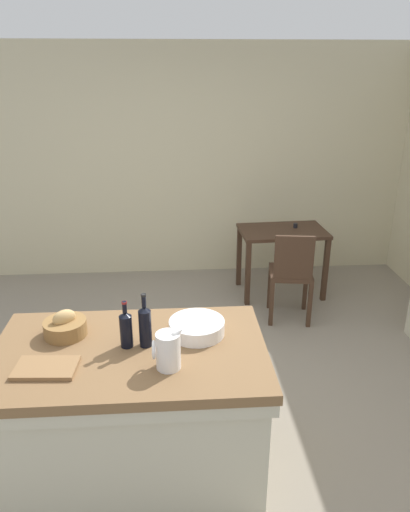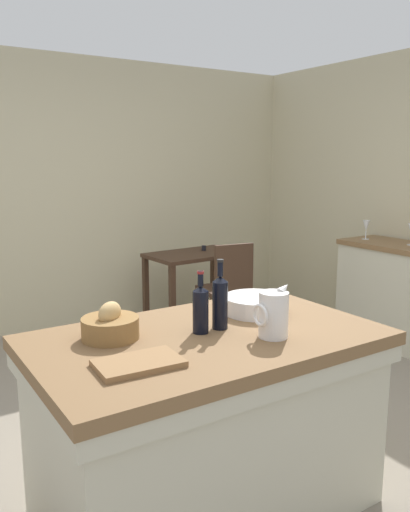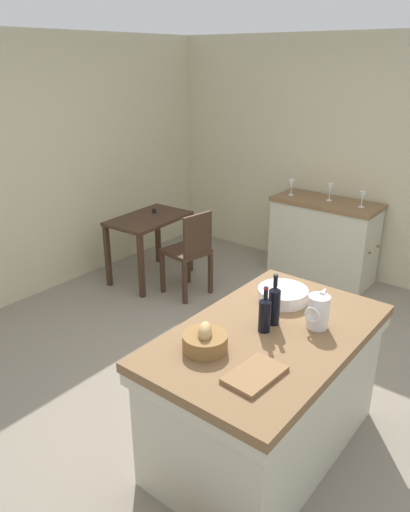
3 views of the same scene
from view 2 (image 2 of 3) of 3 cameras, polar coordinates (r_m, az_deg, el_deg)
name	(u,v)px [view 2 (image 2 of 3)]	position (r m, az deg, el deg)	size (l,w,h in m)	color
ground_plane	(214,433)	(3.32, 1.00, -18.83)	(6.76, 6.76, 0.00)	gray
wall_back	(65,194)	(5.27, -15.05, 6.60)	(5.32, 0.12, 2.60)	beige
island_table	(207,416)	(2.51, 0.20, -17.13)	(1.55, 0.93, 0.86)	brown
side_cabinet	(404,295)	(4.91, 20.97, -4.04)	(0.52, 1.17, 0.90)	brown
writing_desk	(195,265)	(5.11, -1.16, -0.94)	(0.93, 0.60, 0.78)	#3D281C
wooden_chair	(227,289)	(4.61, 2.47, -3.59)	(0.45, 0.45, 0.92)	#3D281C
pitcher	(273,314)	(2.30, 7.48, -6.32)	(0.17, 0.13, 0.24)	white
wash_bowl	(256,304)	(2.66, 5.60, -5.31)	(0.33, 0.33, 0.08)	white
bread_basket	(110,326)	(2.31, -10.34, -7.54)	(0.25, 0.25, 0.16)	olive
cutting_board	(139,363)	(2.01, -7.29, -11.59)	(0.32, 0.20, 0.02)	olive
wine_bottle_dark	(220,301)	(2.39, 1.66, -4.93)	(0.07, 0.07, 0.32)	black
wine_bottle_amber	(201,308)	(2.33, -0.49, -5.71)	(0.07, 0.07, 0.28)	black
wine_glass_middle	(366,226)	(5.03, 17.25, 3.14)	(0.07, 0.07, 0.18)	white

